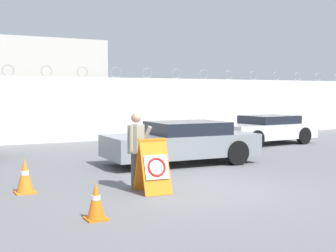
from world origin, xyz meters
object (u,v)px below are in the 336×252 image
barricade_sign (153,166)px  parked_car_rear_sedan (182,142)px  traffic_cone_near (25,176)px  security_guard (136,147)px  traffic_cone_mid (96,201)px  parked_car_far_side (266,129)px

barricade_sign → parked_car_rear_sedan: size_ratio=0.25×
traffic_cone_near → parked_car_rear_sedan: (4.88, 2.01, 0.28)m
security_guard → traffic_cone_mid: (-1.59, -1.96, -0.60)m
security_guard → parked_car_far_side: (8.33, 5.78, -0.29)m
traffic_cone_mid → parked_car_rear_sedan: 6.32m
traffic_cone_mid → parked_car_rear_sedan: (4.25, 4.66, 0.33)m
parked_car_rear_sedan → security_guard: bearing=47.5°
barricade_sign → parked_car_far_side: 10.33m
parked_car_far_side → traffic_cone_mid: bearing=32.9°
security_guard → parked_car_rear_sedan: size_ratio=0.37×
traffic_cone_near → traffic_cone_mid: (0.63, -2.65, -0.05)m
parked_car_far_side → barricade_sign: bearing=32.6°
security_guard → traffic_cone_near: size_ratio=2.24×
barricade_sign → traffic_cone_mid: size_ratio=1.80×
traffic_cone_near → parked_car_far_side: size_ratio=0.17×
barricade_sign → parked_car_rear_sedan: 4.09m
traffic_cone_near → traffic_cone_mid: 2.72m
traffic_cone_mid → parked_car_far_side: parked_car_far_side is taller
traffic_cone_near → traffic_cone_mid: bearing=-76.5°
traffic_cone_mid → security_guard: bearing=50.9°
barricade_sign → traffic_cone_mid: bearing=-136.8°
security_guard → parked_car_far_side: size_ratio=0.38×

